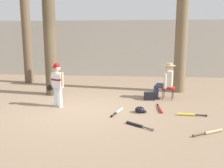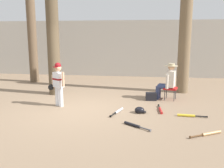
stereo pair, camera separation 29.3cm
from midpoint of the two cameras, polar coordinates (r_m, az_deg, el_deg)
name	(u,v)px [view 2 (the right image)]	position (r m, az deg, el deg)	size (l,w,h in m)	color
ground_plane	(80,110)	(7.11, -6.20, -5.91)	(60.00, 60.00, 0.00)	#897056
concrete_back_wall	(111,49)	(13.05, 0.51, 8.20)	(18.00, 0.36, 2.86)	#ADA89E
tree_near_player	(52,23)	(8.94, -12.69, 13.66)	(0.57, 0.57, 5.58)	brown
tree_behind_spectator	(186,24)	(9.44, 17.52, 13.12)	(0.65, 0.65, 5.64)	brown
young_ballplayer	(58,82)	(7.41, -11.28, 0.56)	(0.60, 0.37, 1.31)	white
folding_stool	(170,89)	(8.34, 14.34, -1.09)	(0.49, 0.49, 0.41)	red
seated_spectator	(168,80)	(8.30, 13.76, 0.83)	(0.68, 0.54, 1.20)	navy
handbag_beside_stool	(151,96)	(8.16, 10.04, -2.86)	(0.34, 0.18, 0.26)	black
tree_far_left	(32,35)	(11.67, -17.30, 10.83)	(0.58, 0.58, 4.83)	brown
bat_red_barrel	(160,110)	(7.08, 12.28, -5.88)	(0.11, 0.79, 0.07)	red
bat_aluminum_silver	(118,111)	(6.81, 2.64, -6.32)	(0.30, 0.76, 0.07)	#B7BCC6
bat_black_composite	(134,125)	(5.81, 6.59, -9.45)	(0.64, 0.49, 0.07)	black
bat_wood_tan	(209,134)	(5.75, 22.93, -10.51)	(0.73, 0.46, 0.07)	tan
bat_yellow_trainer	(189,116)	(6.79, 18.47, -6.94)	(0.75, 0.12, 0.07)	yellow
batting_helmet_black	(140,110)	(6.81, 7.62, -6.02)	(0.31, 0.24, 0.18)	black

